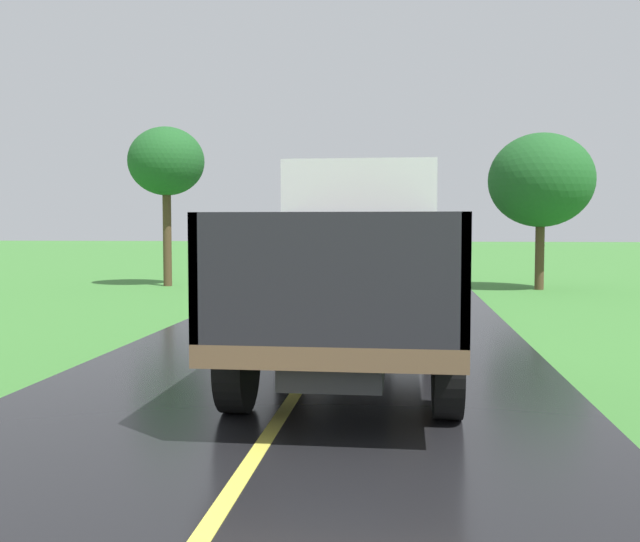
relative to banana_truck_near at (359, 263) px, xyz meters
name	(u,v)px	position (x,y,z in m)	size (l,w,h in m)	color
banana_truck_near	(359,263)	(0.00, 0.00, 0.00)	(2.38, 5.82, 2.80)	#2D2D30
roadside_tree_near_left	(166,163)	(-7.21, 13.50, 2.59)	(2.50, 2.50, 5.24)	#4C3823
roadside_tree_mid_right	(541,181)	(4.80, 13.53, 1.91)	(3.23, 3.23, 4.87)	#4C3823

